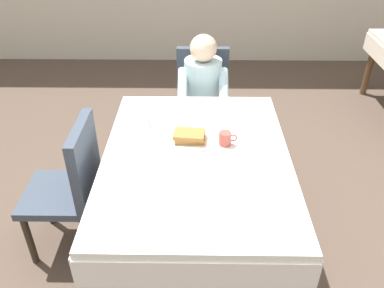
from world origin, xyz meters
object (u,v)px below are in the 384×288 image
Objects in this scene: chair_diner at (202,96)px; chair_left_side at (72,182)px; diner_person at (203,90)px; plate_breakfast at (188,141)px; cup_coffee at (225,138)px; fork_left_of_plate at (157,143)px; knife_right_of_plate at (219,144)px; breakfast_stack at (190,136)px; syrup_pitcher at (148,122)px; spoon_near_edge at (193,174)px; dining_table_main at (196,167)px.

chair_left_side is (-0.82, -1.17, 0.00)m from chair_diner.
diner_person is 0.89m from plate_breakfast.
cup_coffee is 0.42m from fork_left_of_plate.
knife_right_of_plate is at bearing -82.76° from chair_left_side.
chair_diner is at bearing -18.61° from fork_left_of_plate.
diner_person is 0.89m from breakfast_stack.
plate_breakfast is at bearing 174.82° from cup_coffee.
chair_diner is 1.08m from knife_right_of_plate.
cup_coffee is (0.95, 0.11, 0.25)m from chair_left_side.
syrup_pitcher is (-0.37, -0.71, 0.11)m from diner_person.
plate_breakfast is at bearing 79.09° from knife_right_of_plate.
knife_right_of_plate is 0.34m from spoon_near_edge.
chair_diner is 0.83× the size of diner_person.
syrup_pitcher reaches higher than spoon_near_edge.
chair_diner is 1.11m from fork_left_of_plate.
cup_coffee reaches higher than syrup_pitcher.
breakfast_stack is at bearing -87.25° from fork_left_of_plate.
cup_coffee is at bearing 96.88° from chair_diner.
dining_table_main is at bearing -146.93° from cup_coffee.
plate_breakfast is 0.32m from spoon_near_edge.
knife_right_of_plate and spoon_near_edge have the same top height.
dining_table_main is at bearing -90.00° from chair_left_side.
diner_person is at bearing 83.38° from plate_breakfast.
chair_diner is 5.17× the size of fork_left_of_plate.
dining_table_main is 0.46m from syrup_pitcher.
cup_coffee is at bearing 62.43° from spoon_near_edge.
plate_breakfast is (-0.10, -1.03, 0.22)m from chair_diner.
cup_coffee is (0.18, 0.11, 0.13)m from dining_table_main.
chair_left_side is 0.80m from spoon_near_edge.
chair_diner reaches higher than syrup_pitcher.
syrup_pitcher is at bearing -55.75° from chair_left_side.
fork_left_of_plate is at bearing -68.36° from syrup_pitcher.
chair_diner is at bearing -90.00° from diner_person.
syrup_pitcher is at bearing 62.30° from knife_right_of_plate.
plate_breakfast is at bearing -176.15° from breakfast_stack.
breakfast_stack is at bearing 99.65° from spoon_near_edge.
chair_left_side is 5.17× the size of fork_left_of_plate.
diner_person is 9.91× the size of cup_coffee.
breakfast_stack reaches higher than plate_breakfast.
fork_left_of_plate is at bearing 74.52° from chair_diner.
diner_person is at bearing 84.12° from breakfast_stack.
plate_breakfast reaches higher than dining_table_main.
fork_left_of_plate is 0.38m from spoon_near_edge.
cup_coffee is 0.36m from spoon_near_edge.
chair_left_side reaches higher than knife_right_of_plate.
breakfast_stack is 0.99× the size of knife_right_of_plate.
syrup_pitcher reaches higher than breakfast_stack.
breakfast_stack is 2.49× the size of syrup_pitcher.
syrup_pitcher is 0.53× the size of spoon_near_edge.
breakfast_stack is 0.22m from cup_coffee.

